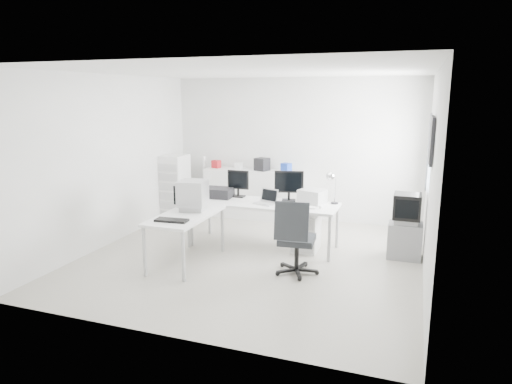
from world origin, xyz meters
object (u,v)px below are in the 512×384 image
(side_desk, at_px, (186,239))
(office_chair, at_px, (297,236))
(drawer_pedestal, at_px, (306,232))
(crt_tv, at_px, (407,209))
(main_desk, at_px, (264,225))
(sideboard, at_px, (253,194))
(lcd_monitor_large, at_px, (289,186))
(tv_cabinet, at_px, (405,240))
(filing_cabinet, at_px, (175,187))
(lcd_monitor_small, at_px, (238,183))
(laptop, at_px, (265,197))
(laser_printer, at_px, (312,196))
(inkjet_printer, at_px, (219,193))
(crt_monitor, at_px, (193,197))

(side_desk, relative_size, office_chair, 1.29)
(side_desk, bearing_deg, drawer_pedestal, 36.57)
(crt_tv, bearing_deg, main_desk, -174.25)
(side_desk, height_order, sideboard, sideboard)
(lcd_monitor_large, xyz_separation_m, tv_cabinet, (1.87, -0.03, -0.72))
(drawer_pedestal, distance_m, filing_cabinet, 3.20)
(lcd_monitor_small, relative_size, lcd_monitor_large, 0.95)
(main_desk, bearing_deg, laptop, -63.43)
(laser_printer, bearing_deg, laptop, -139.49)
(drawer_pedestal, xyz_separation_m, laser_printer, (0.05, 0.17, 0.56))
(lcd_monitor_large, bearing_deg, filing_cabinet, 148.01)
(main_desk, height_order, laser_printer, laser_printer)
(lcd_monitor_large, distance_m, laser_printer, 0.42)
(main_desk, height_order, office_chair, office_chair)
(main_desk, bearing_deg, side_desk, -127.69)
(inkjet_printer, distance_m, crt_monitor, 0.96)
(lcd_monitor_large, relative_size, laptop, 1.34)
(lcd_monitor_small, distance_m, crt_tv, 2.77)
(crt_monitor, xyz_separation_m, filing_cabinet, (-1.43, 2.00, -0.31))
(laser_printer, height_order, crt_tv, crt_tv)
(lcd_monitor_large, xyz_separation_m, crt_tv, (1.87, -0.03, -0.22))
(main_desk, relative_size, laser_printer, 6.18)
(side_desk, relative_size, crt_monitor, 3.45)
(side_desk, relative_size, laptop, 3.79)
(crt_tv, bearing_deg, laptop, -171.51)
(laser_printer, relative_size, filing_cabinet, 0.30)
(inkjet_printer, distance_m, lcd_monitor_small, 0.37)
(drawer_pedestal, height_order, sideboard, sideboard)
(inkjet_printer, relative_size, sideboard, 0.24)
(lcd_monitor_small, xyz_separation_m, filing_cabinet, (-1.73, 0.90, -0.34))
(lcd_monitor_small, bearing_deg, side_desk, -102.66)
(crt_tv, xyz_separation_m, sideboard, (-3.01, 1.44, -0.28))
(drawer_pedestal, relative_size, tv_cabinet, 1.09)
(inkjet_printer, bearing_deg, crt_tv, -0.53)
(drawer_pedestal, bearing_deg, tv_cabinet, 6.52)
(lcd_monitor_small, bearing_deg, crt_monitor, -105.39)
(side_desk, height_order, lcd_monitor_large, lcd_monitor_large)
(drawer_pedestal, height_order, tv_cabinet, drawer_pedestal)
(drawer_pedestal, bearing_deg, filing_cabinet, 159.84)
(inkjet_printer, relative_size, crt_monitor, 1.14)
(tv_cabinet, bearing_deg, main_desk, -174.25)
(main_desk, bearing_deg, drawer_pedestal, 4.09)
(crt_tv, bearing_deg, laser_printer, -179.88)
(side_desk, height_order, office_chair, office_chair)
(filing_cabinet, bearing_deg, sideboard, 19.26)
(side_desk, height_order, lcd_monitor_small, lcd_monitor_small)
(office_chair, distance_m, sideboard, 3.06)
(drawer_pedestal, bearing_deg, laser_printer, 73.61)
(lcd_monitor_small, distance_m, filing_cabinet, 1.98)
(inkjet_printer, distance_m, filing_cabinet, 1.79)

